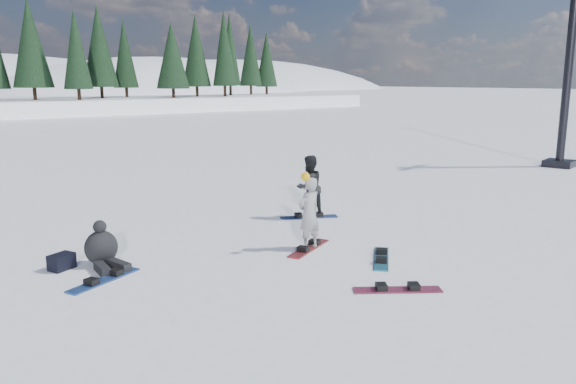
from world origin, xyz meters
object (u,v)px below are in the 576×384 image
(lift_tower, at_px, (566,94))
(snowboard_loose_c, at_px, (104,280))
(seated_rider, at_px, (102,249))
(snowboard_loose_b, at_px, (397,290))
(gear_bag, at_px, (62,262))
(snowboarder_woman, at_px, (309,213))
(snowboarder_man, at_px, (309,187))
(snowboard_loose_a, at_px, (381,259))

(lift_tower, distance_m, snowboard_loose_c, 20.05)
(seated_rider, height_order, snowboard_loose_b, seated_rider)
(snowboard_loose_c, bearing_deg, gear_bag, 87.20)
(snowboarder_woman, height_order, snowboard_loose_b, snowboarder_woman)
(snowboarder_woman, xyz_separation_m, snowboarder_man, (1.74, 2.16, 0.03))
(snowboard_loose_b, bearing_deg, lift_tower, 53.77)
(seated_rider, distance_m, gear_bag, 0.77)
(snowboarder_man, distance_m, snowboard_loose_c, 6.13)
(lift_tower, xyz_separation_m, snowboard_loose_b, (-15.86, -5.58, -2.97))
(snowboarder_woman, height_order, seated_rider, snowboarder_woman)
(snowboarder_woman, xyz_separation_m, gear_bag, (-4.58, 1.80, -0.64))
(snowboarder_woman, bearing_deg, lift_tower, -177.01)
(seated_rider, relative_size, gear_bag, 2.40)
(lift_tower, relative_size, snowboarder_woman, 4.34)
(lift_tower, distance_m, seated_rider, 19.66)
(lift_tower, bearing_deg, snowboard_loose_c, 173.05)
(lift_tower, relative_size, snowboard_loose_a, 4.89)
(snowboarder_man, relative_size, snowboard_loose_b, 1.09)
(lift_tower, bearing_deg, seated_rider, 170.65)
(lift_tower, bearing_deg, snowboarder_man, 169.58)
(snowboard_loose_c, relative_size, snowboard_loose_a, 1.00)
(snowboarder_woman, distance_m, gear_bag, 4.96)
(gear_bag, height_order, snowboard_loose_b, gear_bag)
(lift_tower, distance_m, gear_bag, 20.37)
(lift_tower, xyz_separation_m, snowboarder_man, (-13.83, -0.63, -2.17))
(snowboarder_man, height_order, seated_rider, snowboarder_man)
(gear_bag, bearing_deg, lift_tower, 2.84)
(snowboard_loose_c, height_order, snowboard_loose_b, same)
(snowboard_loose_c, bearing_deg, lift_tower, -17.76)
(lift_tower, relative_size, snowboarder_man, 4.47)
(snowboarder_woman, relative_size, gear_bag, 3.76)
(snowboard_loose_c, bearing_deg, snowboard_loose_b, -65.83)
(snowboarder_woman, distance_m, snowboarder_man, 2.78)
(snowboarder_woman, height_order, gear_bag, snowboarder_woman)
(seated_rider, xyz_separation_m, snowboard_loose_b, (3.59, -4.32, -0.33))
(lift_tower, relative_size, gear_bag, 16.31)
(lift_tower, distance_m, snowboarder_woman, 15.97)
(snowboarder_man, height_order, snowboard_loose_b, snowboarder_man)
(snowboarder_woman, bearing_deg, seated_rider, -28.87)
(lift_tower, height_order, snowboard_loose_c, lift_tower)
(seated_rider, distance_m, snowboard_loose_c, 0.95)
(lift_tower, bearing_deg, snowboard_loose_b, -173.66)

